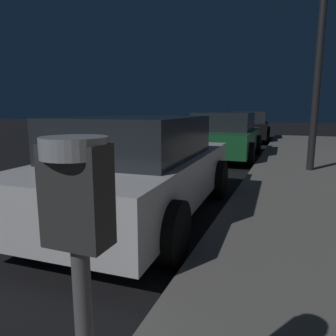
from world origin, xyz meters
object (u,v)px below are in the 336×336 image
(car_green, at_px, (224,135))
(car_black, at_px, (248,126))
(parking_meter, at_px, (79,243))
(car_white, at_px, (139,168))

(car_green, distance_m, car_black, 5.96)
(parking_meter, distance_m, car_green, 9.40)
(car_white, relative_size, car_black, 1.00)
(car_green, height_order, car_black, same)
(car_green, xyz_separation_m, car_black, (-0.00, 5.96, -0.01))
(car_black, bearing_deg, car_green, -89.99)
(car_white, distance_m, car_black, 11.98)
(parking_meter, height_order, car_green, parking_meter)
(car_green, relative_size, car_black, 1.00)
(parking_meter, relative_size, car_white, 0.31)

